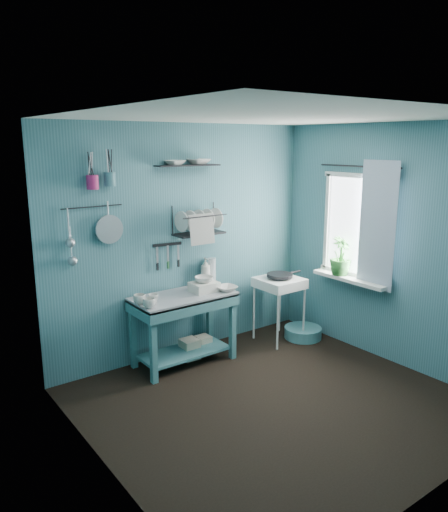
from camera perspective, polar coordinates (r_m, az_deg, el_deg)
floor at (r=4.73m, az=5.90°, el=-16.32°), size 3.20×3.20×0.00m
ceiling at (r=4.13m, az=6.73°, el=15.54°), size 3.20×3.20×0.00m
wall_back at (r=5.43m, az=-4.52°, el=1.68°), size 3.20×0.00×3.20m
wall_front at (r=3.37m, az=23.97°, el=-6.48°), size 3.20×0.00×3.20m
wall_left at (r=3.42m, az=-13.91°, el=-5.44°), size 0.00×3.00×3.00m
wall_right at (r=5.45m, az=18.74°, el=1.08°), size 0.00×3.00×3.00m
work_counter at (r=5.33m, az=-4.61°, el=-8.34°), size 1.14×0.72×0.75m
mug_left at (r=4.83m, az=-8.54°, el=-5.35°), size 0.12×0.12×0.10m
mug_mid at (r=4.96m, az=-8.07°, el=-4.87°), size 0.14×0.14×0.09m
mug_right at (r=4.96m, az=-9.62°, el=-4.91°), size 0.17×0.17×0.10m
wash_tub at (r=5.30m, az=-2.29°, el=-3.53°), size 0.28×0.22×0.10m
tub_bowl at (r=5.28m, az=-2.30°, el=-2.69°), size 0.20×0.19×0.06m
soap_bottle at (r=5.54m, az=-2.13°, el=-1.73°), size 0.12×0.12×0.30m
water_bottle at (r=5.62m, az=-1.40°, el=-1.63°), size 0.09×0.09×0.28m
counter_bowl at (r=5.32m, az=0.29°, el=-3.73°), size 0.22×0.22×0.05m
hotplate_stand at (r=5.94m, az=6.28°, el=-6.08°), size 0.49×0.49×0.76m
frying_pan at (r=5.81m, az=6.38°, el=-2.19°), size 0.30×0.30×0.03m
knife_strip at (r=5.28m, az=-6.52°, el=1.32°), size 0.32×0.07×0.03m
dish_rack at (r=5.33m, az=-2.86°, el=4.16°), size 0.58×0.33×0.32m
upper_shelf at (r=5.24m, az=-4.18°, el=10.29°), size 0.71×0.22×0.01m
shelf_bowl_left at (r=5.16m, az=-5.62°, el=9.93°), size 0.23×0.23×0.05m
shelf_bowl_right at (r=5.31m, az=-2.91°, el=10.42°), size 0.24×0.24×0.06m
utensil_cup_magenta at (r=4.79m, az=-14.80°, el=8.16°), size 0.11×0.11×0.13m
utensil_cup_teal at (r=4.86m, az=-12.93°, el=8.56°), size 0.11×0.11×0.13m
colander at (r=4.94m, az=-12.98°, el=3.00°), size 0.28×0.03×0.28m
ladle_outer at (r=4.79m, az=-17.36°, el=3.47°), size 0.01×0.01×0.30m
ladle_inner at (r=4.82m, az=-17.13°, el=1.47°), size 0.01×0.01×0.30m
hook_rail at (r=4.87m, az=-14.83°, el=5.46°), size 0.60×0.01×0.01m
window_glass at (r=5.68m, az=15.04°, el=3.31°), size 0.00×1.10×1.10m
windowsill at (r=5.74m, az=14.17°, el=-2.58°), size 0.16×0.95×0.04m
curtain at (r=5.44m, az=17.11°, el=3.31°), size 0.00×1.35×1.35m
curtain_rod at (r=5.57m, az=15.14°, el=9.87°), size 0.02×1.05×0.02m
potted_plant at (r=5.77m, az=13.19°, el=-0.01°), size 0.25×0.25×0.44m
storage_tin_large at (r=5.52m, az=-3.95°, el=-10.55°), size 0.18×0.18×0.22m
storage_tin_small at (r=5.64m, az=-2.38°, el=-10.08°), size 0.15×0.15×0.20m
floor_basin at (r=6.14m, az=9.00°, el=-8.63°), size 0.44×0.44×0.13m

